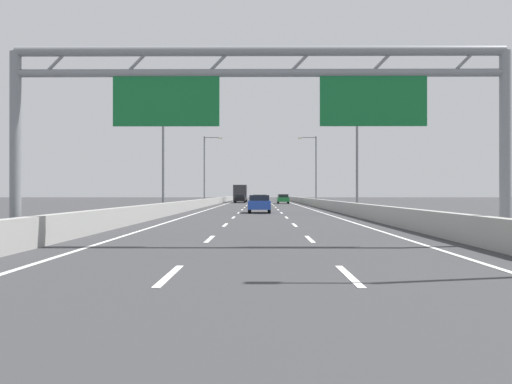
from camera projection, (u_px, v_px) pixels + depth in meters
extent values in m
plane|color=#38383A|center=(260.00, 203.00, 98.82)|extent=(260.00, 260.00, 0.00)
cube|color=white|center=(169.00, 275.00, 11.34)|extent=(0.16, 3.00, 0.01)
cube|color=white|center=(210.00, 239.00, 20.34)|extent=(0.16, 3.00, 0.01)
cube|color=white|center=(225.00, 225.00, 29.34)|extent=(0.16, 3.00, 0.01)
cube|color=white|center=(233.00, 218.00, 38.34)|extent=(0.16, 3.00, 0.01)
cube|color=white|center=(239.00, 213.00, 47.34)|extent=(0.16, 3.00, 0.01)
cube|color=white|center=(242.00, 210.00, 56.34)|extent=(0.16, 3.00, 0.01)
cube|color=white|center=(245.00, 207.00, 65.33)|extent=(0.16, 3.00, 0.01)
cube|color=white|center=(246.00, 206.00, 74.33)|extent=(0.16, 3.00, 0.01)
cube|color=white|center=(248.00, 204.00, 83.33)|extent=(0.16, 3.00, 0.01)
cube|color=white|center=(249.00, 203.00, 92.33)|extent=(0.16, 3.00, 0.01)
cube|color=white|center=(250.00, 202.00, 101.33)|extent=(0.16, 3.00, 0.01)
cube|color=white|center=(251.00, 202.00, 110.33)|extent=(0.16, 3.00, 0.01)
cube|color=white|center=(252.00, 201.00, 119.33)|extent=(0.16, 3.00, 0.01)
cube|color=white|center=(252.00, 200.00, 128.33)|extent=(0.16, 3.00, 0.01)
cube|color=white|center=(253.00, 200.00, 137.33)|extent=(0.16, 3.00, 0.01)
cube|color=white|center=(253.00, 200.00, 146.33)|extent=(0.16, 3.00, 0.01)
cube|color=white|center=(254.00, 199.00, 155.33)|extent=(0.16, 3.00, 0.01)
cube|color=white|center=(349.00, 276.00, 11.31)|extent=(0.16, 3.00, 0.01)
cube|color=white|center=(310.00, 239.00, 20.31)|extent=(0.16, 3.00, 0.01)
cube|color=white|center=(295.00, 225.00, 29.31)|extent=(0.16, 3.00, 0.01)
cube|color=white|center=(286.00, 218.00, 38.31)|extent=(0.16, 3.00, 0.01)
cube|color=white|center=(282.00, 213.00, 47.31)|extent=(0.16, 3.00, 0.01)
cube|color=white|center=(278.00, 210.00, 56.31)|extent=(0.16, 3.00, 0.01)
cube|color=white|center=(276.00, 207.00, 65.31)|extent=(0.16, 3.00, 0.01)
cube|color=white|center=(274.00, 206.00, 74.31)|extent=(0.16, 3.00, 0.01)
cube|color=white|center=(272.00, 204.00, 83.31)|extent=(0.16, 3.00, 0.01)
cube|color=white|center=(271.00, 203.00, 92.31)|extent=(0.16, 3.00, 0.01)
cube|color=white|center=(270.00, 202.00, 101.31)|extent=(0.16, 3.00, 0.01)
cube|color=white|center=(269.00, 202.00, 110.31)|extent=(0.16, 3.00, 0.01)
cube|color=white|center=(269.00, 201.00, 119.31)|extent=(0.16, 3.00, 0.01)
cube|color=white|center=(268.00, 200.00, 128.31)|extent=(0.16, 3.00, 0.01)
cube|color=white|center=(268.00, 200.00, 137.30)|extent=(0.16, 3.00, 0.01)
cube|color=white|center=(267.00, 200.00, 146.30)|extent=(0.16, 3.00, 0.01)
cube|color=white|center=(267.00, 199.00, 155.30)|extent=(0.16, 3.00, 0.01)
cube|color=white|center=(226.00, 204.00, 86.86)|extent=(0.16, 176.00, 0.01)
cube|color=white|center=(294.00, 204.00, 86.78)|extent=(0.16, 176.00, 0.01)
cube|color=#9E9E99|center=(224.00, 199.00, 108.87)|extent=(0.45, 220.00, 0.95)
cube|color=#9E9E99|center=(296.00, 199.00, 108.77)|extent=(0.45, 220.00, 0.95)
cylinder|color=gray|center=(15.00, 148.00, 18.10)|extent=(0.36, 0.36, 6.20)
cylinder|color=gray|center=(505.00, 148.00, 17.98)|extent=(0.36, 0.36, 6.20)
cylinder|color=gray|center=(260.00, 51.00, 18.05)|extent=(15.65, 0.32, 0.32)
cylinder|color=gray|center=(260.00, 73.00, 18.05)|extent=(15.65, 0.26, 0.26)
cylinder|color=gray|center=(56.00, 62.00, 18.10)|extent=(0.74, 0.10, 0.74)
cylinder|color=gray|center=(137.00, 62.00, 18.08)|extent=(0.74, 0.10, 0.74)
cylinder|color=gray|center=(219.00, 62.00, 18.06)|extent=(0.74, 0.10, 0.74)
cylinder|color=gray|center=(300.00, 62.00, 18.04)|extent=(0.74, 0.10, 0.74)
cylinder|color=gray|center=(382.00, 62.00, 18.02)|extent=(0.74, 0.10, 0.74)
cylinder|color=gray|center=(464.00, 62.00, 18.00)|extent=(0.74, 0.10, 0.74)
cube|color=#146B33|center=(166.00, 101.00, 18.07)|extent=(3.40, 0.12, 1.60)
cube|color=#146B33|center=(373.00, 101.00, 18.02)|extent=(3.40, 0.12, 1.60)
cylinder|color=slate|center=(163.00, 154.00, 44.92)|extent=(0.20, 0.20, 9.50)
cylinder|color=slate|center=(177.00, 97.00, 44.92)|extent=(2.20, 0.12, 0.12)
cube|color=#F2EAC6|center=(191.00, 98.00, 44.91)|extent=(0.56, 0.28, 0.20)
cylinder|color=slate|center=(357.00, 154.00, 44.80)|extent=(0.20, 0.20, 9.50)
cylinder|color=slate|center=(343.00, 96.00, 44.82)|extent=(2.20, 0.12, 0.12)
cube|color=#F2EAC6|center=(329.00, 98.00, 44.82)|extent=(0.56, 0.28, 0.20)
cylinder|color=slate|center=(204.00, 171.00, 77.91)|extent=(0.20, 0.20, 9.50)
cylinder|color=slate|center=(212.00, 137.00, 77.91)|extent=(2.20, 0.12, 0.12)
cube|color=#F2EAC6|center=(220.00, 138.00, 77.90)|extent=(0.56, 0.28, 0.20)
cylinder|color=slate|center=(316.00, 171.00, 77.79)|extent=(0.20, 0.20, 9.50)
cylinder|color=slate|center=(308.00, 137.00, 77.81)|extent=(2.20, 0.12, 0.12)
cube|color=#F2EAC6|center=(300.00, 138.00, 77.82)|extent=(0.56, 0.28, 0.20)
cube|color=yellow|center=(260.00, 202.00, 67.14)|extent=(1.80, 4.61, 0.65)
cube|color=black|center=(260.00, 197.00, 66.87)|extent=(1.59, 2.07, 0.52)
cylinder|color=black|center=(254.00, 204.00, 68.89)|extent=(0.22, 0.64, 0.64)
cylinder|color=black|center=(267.00, 204.00, 68.88)|extent=(0.22, 0.64, 0.64)
cylinder|color=black|center=(253.00, 205.00, 65.39)|extent=(0.22, 0.64, 0.64)
cylinder|color=black|center=(267.00, 205.00, 65.37)|extent=(0.22, 0.64, 0.64)
cube|color=black|center=(240.00, 199.00, 96.10)|extent=(1.77, 4.29, 0.62)
cube|color=black|center=(240.00, 196.00, 96.12)|extent=(1.56, 1.94, 0.44)
cylinder|color=black|center=(236.00, 201.00, 97.70)|extent=(0.22, 0.64, 0.64)
cylinder|color=black|center=(245.00, 201.00, 97.69)|extent=(0.22, 0.64, 0.64)
cylinder|color=black|center=(235.00, 201.00, 94.52)|extent=(0.22, 0.64, 0.64)
cylinder|color=black|center=(244.00, 201.00, 94.50)|extent=(0.22, 0.64, 0.64)
cube|color=#1E7A38|center=(283.00, 199.00, 89.83)|extent=(1.80, 4.32, 0.68)
cube|color=black|center=(283.00, 196.00, 89.53)|extent=(1.59, 1.75, 0.49)
cylinder|color=black|center=(278.00, 201.00, 91.44)|extent=(0.22, 0.64, 0.64)
cylinder|color=black|center=(288.00, 201.00, 91.43)|extent=(0.22, 0.64, 0.64)
cylinder|color=black|center=(278.00, 202.00, 88.23)|extent=(0.22, 0.64, 0.64)
cylinder|color=black|center=(289.00, 202.00, 88.22)|extent=(0.22, 0.64, 0.64)
cube|color=#2347AD|center=(259.00, 205.00, 47.56)|extent=(1.86, 4.28, 0.72)
cube|color=black|center=(259.00, 198.00, 47.45)|extent=(1.64, 1.90, 0.46)
cylinder|color=black|center=(250.00, 209.00, 49.16)|extent=(0.22, 0.64, 0.64)
cylinder|color=black|center=(269.00, 209.00, 49.14)|extent=(0.22, 0.64, 0.64)
cylinder|color=black|center=(249.00, 210.00, 45.98)|extent=(0.22, 0.64, 0.64)
cylinder|color=black|center=(269.00, 210.00, 45.97)|extent=(0.22, 0.64, 0.64)
cube|color=silver|center=(241.00, 194.00, 108.13)|extent=(2.36, 2.35, 1.95)
cube|color=#333338|center=(240.00, 192.00, 103.83)|extent=(2.36, 5.85, 2.68)
cylinder|color=black|center=(236.00, 199.00, 108.41)|extent=(0.28, 0.96, 0.96)
cylinder|color=black|center=(246.00, 199.00, 108.39)|extent=(0.28, 0.96, 0.96)
cylinder|color=black|center=(234.00, 200.00, 102.31)|extent=(0.28, 0.96, 0.96)
cylinder|color=black|center=(246.00, 200.00, 102.29)|extent=(0.28, 0.96, 0.96)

